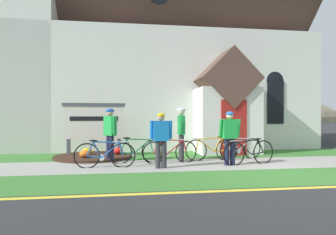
% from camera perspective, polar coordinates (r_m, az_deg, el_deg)
% --- Properties ---
extents(ground, '(140.00, 140.00, 0.00)m').
position_cam_1_polar(ground, '(11.94, 11.44, -6.87)').
color(ground, '#2B2B2D').
extents(sidewalk_slab, '(32.00, 2.26, 0.01)m').
position_cam_1_polar(sidewalk_slab, '(9.24, 0.81, -8.92)').
color(sidewalk_slab, '#99968E').
rests_on(sidewalk_slab, ground).
extents(grass_verge, '(32.00, 2.00, 0.01)m').
position_cam_1_polar(grass_verge, '(7.18, 3.56, -11.58)').
color(grass_verge, '#38722D').
rests_on(grass_verge, ground).
extents(church_lawn, '(24.00, 2.38, 0.01)m').
position_cam_1_polar(church_lawn, '(11.52, -1.04, -7.11)').
color(church_lawn, '#38722D').
rests_on(church_lawn, ground).
extents(curb_paint_stripe, '(28.00, 0.16, 0.01)m').
position_cam_1_polar(curb_paint_stripe, '(6.08, 5.86, -13.75)').
color(curb_paint_stripe, yellow).
rests_on(curb_paint_stripe, ground).
extents(church_building, '(15.26, 9.87, 14.19)m').
position_cam_1_polar(church_building, '(16.62, -5.28, 12.13)').
color(church_building, silver).
rests_on(church_building, ground).
extents(church_sign, '(2.26, 0.16, 1.96)m').
position_cam_1_polar(church_sign, '(11.36, -13.74, -0.84)').
color(church_sign, '#474C56').
rests_on(church_sign, ground).
extents(flower_bed, '(2.68, 2.68, 0.34)m').
position_cam_1_polar(flower_bed, '(11.06, -13.84, -7.08)').
color(flower_bed, '#382319').
rests_on(flower_bed, ground).
extents(bicycle_yellow, '(1.78, 0.45, 0.82)m').
position_cam_1_polar(bicycle_yellow, '(9.60, 15.05, -6.30)').
color(bicycle_yellow, black).
rests_on(bicycle_yellow, ground).
extents(bicycle_silver, '(1.75, 0.22, 0.82)m').
position_cam_1_polar(bicycle_silver, '(9.57, 0.34, -6.41)').
color(bicycle_silver, black).
rests_on(bicycle_silver, ground).
extents(bicycle_black, '(1.76, 0.08, 0.83)m').
position_cam_1_polar(bicycle_black, '(10.21, 8.20, -5.95)').
color(bicycle_black, black).
rests_on(bicycle_black, ground).
extents(bicycle_green, '(1.75, 0.36, 0.84)m').
position_cam_1_polar(bicycle_green, '(9.68, -5.96, -6.27)').
color(bicycle_green, black).
rests_on(bicycle_green, ground).
extents(bicycle_red, '(1.74, 0.08, 0.83)m').
position_cam_1_polar(bicycle_red, '(8.88, -11.85, -6.87)').
color(bicycle_red, black).
rests_on(bicycle_red, ground).
extents(bicycle_orange, '(1.65, 0.52, 0.80)m').
position_cam_1_polar(bicycle_orange, '(10.69, 13.52, -5.70)').
color(bicycle_orange, black).
rests_on(bicycle_orange, ground).
extents(cyclist_in_yellow_jersey, '(0.29, 0.75, 1.76)m').
position_cam_1_polar(cyclist_in_yellow_jersey, '(10.04, 2.51, -2.23)').
color(cyclist_in_yellow_jersey, '#2D2D33').
rests_on(cyclist_in_yellow_jersey, ground).
extents(cyclist_in_white_jersey, '(0.63, 0.26, 1.57)m').
position_cam_1_polar(cyclist_in_white_jersey, '(8.55, -1.32, -3.57)').
color(cyclist_in_white_jersey, '#2D2D33').
rests_on(cyclist_in_white_jersey, ground).
extents(cyclist_in_blue_jersey, '(0.44, 0.68, 1.73)m').
position_cam_1_polar(cyclist_in_blue_jersey, '(9.92, -10.86, -2.40)').
color(cyclist_in_blue_jersey, '#191E38').
rests_on(cyclist_in_blue_jersey, ground).
extents(cyclist_in_red_jersey, '(0.65, 0.29, 1.62)m').
position_cam_1_polar(cyclist_in_red_jersey, '(9.27, 11.54, -3.07)').
color(cyclist_in_red_jersey, '#191E38').
rests_on(cyclist_in_red_jersey, ground).
extents(roadside_conifer, '(4.08, 4.08, 7.96)m').
position_cam_1_polar(roadside_conifer, '(20.45, 20.25, 9.93)').
color(roadside_conifer, '#4C3823').
rests_on(roadside_conifer, ground).
extents(distant_hill, '(108.05, 42.08, 19.67)m').
position_cam_1_polar(distant_hill, '(77.58, -4.43, -0.89)').
color(distant_hill, '#847A5B').
rests_on(distant_hill, ground).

